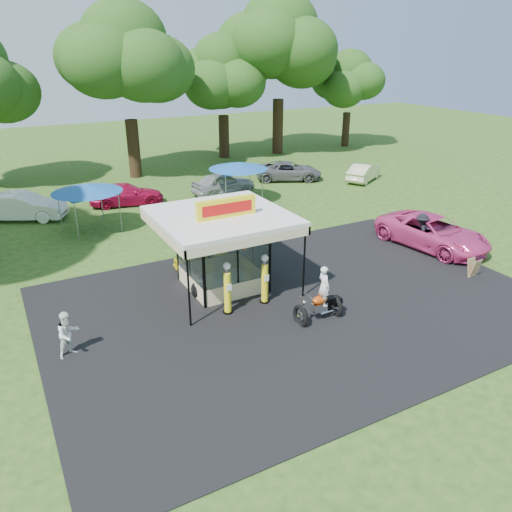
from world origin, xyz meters
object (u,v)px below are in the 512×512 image
(a_frame_sign, at_px, (474,268))
(gas_station_kiosk, at_px, (222,249))
(bg_car_d, at_px, (289,171))
(kiosk_car, at_px, (204,259))
(gas_pump_right, at_px, (265,280))
(spectator_east_a, at_px, (421,232))
(tent_east, at_px, (238,166))
(pink_sedan, at_px, (432,232))
(bg_car_e, at_px, (364,172))
(bg_car_b, at_px, (126,194))
(spectator_west, at_px, (68,334))
(gas_pump_left, at_px, (227,289))
(bg_car_a, at_px, (22,207))
(bg_car_c, at_px, (223,183))
(tent_west, at_px, (87,188))
(motorcycle, at_px, (322,298))

(a_frame_sign, bearing_deg, gas_station_kiosk, 153.54)
(bg_car_d, bearing_deg, kiosk_car, 161.43)
(gas_pump_right, height_order, spectator_east_a, gas_pump_right)
(a_frame_sign, height_order, tent_east, tent_east)
(pink_sedan, relative_size, bg_car_e, 1.46)
(bg_car_b, height_order, bg_car_d, bg_car_d)
(gas_pump_right, height_order, spectator_west, gas_pump_right)
(gas_pump_left, height_order, gas_pump_right, gas_pump_left)
(bg_car_a, height_order, tent_east, tent_east)
(tent_east, bearing_deg, bg_car_d, 29.58)
(pink_sedan, height_order, bg_car_e, pink_sedan)
(bg_car_c, relative_size, bg_car_d, 0.89)
(tent_west, bearing_deg, motorcycle, -68.57)
(bg_car_a, distance_m, tent_west, 5.37)
(pink_sedan, xyz_separation_m, bg_car_e, (6.04, 12.78, -0.16))
(a_frame_sign, bearing_deg, spectator_east_a, 81.23)
(gas_pump_right, xyz_separation_m, bg_car_e, (16.84, 14.00, -0.35))
(gas_station_kiosk, relative_size, gas_pump_left, 2.44)
(spectator_west, bearing_deg, bg_car_b, 48.48)
(bg_car_a, xyz_separation_m, tent_east, (13.30, -2.86, 1.65))
(gas_station_kiosk, bearing_deg, gas_pump_left, -110.56)
(gas_pump_left, xyz_separation_m, pink_sedan, (12.52, 1.30, -0.22))
(gas_pump_right, height_order, kiosk_car, gas_pump_right)
(bg_car_c, bearing_deg, kiosk_car, 144.73)
(a_frame_sign, xyz_separation_m, bg_car_c, (-4.19, 18.18, 0.33))
(kiosk_car, relative_size, spectator_west, 1.68)
(bg_car_c, distance_m, bg_car_d, 6.41)
(pink_sedan, relative_size, spectator_east_a, 3.13)
(pink_sedan, distance_m, spectator_west, 18.60)
(kiosk_car, distance_m, bg_car_e, 20.12)
(gas_pump_right, bearing_deg, bg_car_e, 39.74)
(a_frame_sign, bearing_deg, bg_car_d, 81.19)
(gas_station_kiosk, height_order, kiosk_car, gas_station_kiosk)
(gas_pump_right, height_order, pink_sedan, gas_pump_right)
(spectator_west, relative_size, bg_car_d, 0.32)
(spectator_west, bearing_deg, gas_pump_left, -19.82)
(bg_car_b, bearing_deg, spectator_west, 169.61)
(pink_sedan, distance_m, bg_car_c, 15.49)
(bg_car_a, relative_size, bg_car_d, 0.98)
(bg_car_c, bearing_deg, gas_pump_left, 149.49)
(motorcycle, distance_m, bg_car_d, 21.90)
(bg_car_e, bearing_deg, gas_station_kiosk, 93.23)
(bg_car_d, xyz_separation_m, tent_east, (-6.18, -3.51, 1.76))
(gas_pump_left, distance_m, tent_west, 12.93)
(bg_car_b, bearing_deg, gas_station_kiosk, -167.46)
(gas_pump_right, distance_m, a_frame_sign, 9.98)
(kiosk_car, bearing_deg, bg_car_d, -44.98)
(bg_car_d, bearing_deg, tent_west, 132.15)
(kiosk_car, xyz_separation_m, bg_car_b, (-0.47, 12.11, 0.22))
(kiosk_car, xyz_separation_m, bg_car_e, (17.70, 9.57, 0.20))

